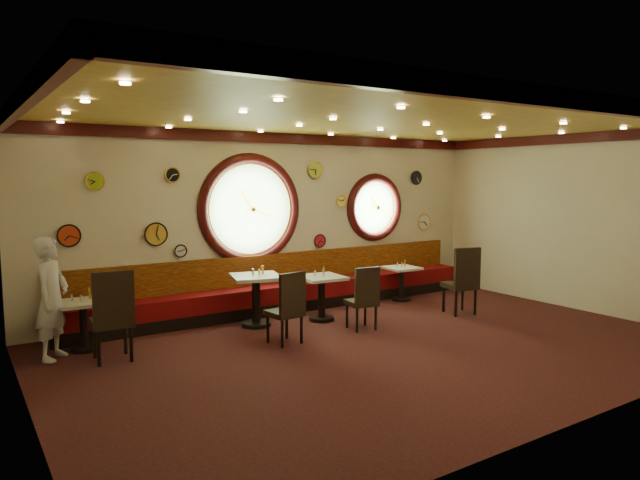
{
  "coord_description": "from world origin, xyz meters",
  "views": [
    {
      "loc": [
        -5.07,
        -6.12,
        2.41
      ],
      "look_at": [
        -0.55,
        0.8,
        1.5
      ],
      "focal_mm": 32.0,
      "sensor_mm": 36.0,
      "label": 1
    }
  ],
  "objects_px": {
    "table_a": "(83,319)",
    "chair_a": "(113,310)",
    "table_b": "(256,294)",
    "condiment_c_pepper": "(323,273)",
    "condiment_d_salt": "(397,264)",
    "chair_c": "(364,294)",
    "condiment_d_bottle": "(405,263)",
    "condiment_b_pepper": "(259,273)",
    "condiment_a_bottle": "(90,293)",
    "table_d": "(401,279)",
    "condiment_a_salt": "(72,298)",
    "table_c": "(322,292)",
    "waiter": "(52,298)",
    "condiment_d_pepper": "(402,264)",
    "condiment_b_salt": "(253,272)",
    "chair_b": "(288,303)",
    "condiment_a_pepper": "(81,298)",
    "condiment_c_bottle": "(324,270)",
    "condiment_c_salt": "(315,273)",
    "condiment_b_bottle": "(263,270)",
    "chair_d": "(463,276)"
  },
  "relations": [
    {
      "from": "condiment_a_pepper",
      "to": "condiment_d_pepper",
      "type": "bearing_deg",
      "value": 0.86
    },
    {
      "from": "table_c",
      "to": "condiment_b_bottle",
      "type": "distance_m",
      "value": 1.09
    },
    {
      "from": "table_a",
      "to": "condiment_d_pepper",
      "type": "distance_m",
      "value": 5.9
    },
    {
      "from": "table_c",
      "to": "chair_b",
      "type": "distance_m",
      "value": 1.49
    },
    {
      "from": "table_c",
      "to": "table_d",
      "type": "relative_size",
      "value": 1.14
    },
    {
      "from": "table_c",
      "to": "condiment_b_salt",
      "type": "xyz_separation_m",
      "value": [
        -1.13,
        0.31,
        0.41
      ]
    },
    {
      "from": "condiment_a_pepper",
      "to": "waiter",
      "type": "bearing_deg",
      "value": -160.51
    },
    {
      "from": "condiment_b_pepper",
      "to": "condiment_a_bottle",
      "type": "relative_size",
      "value": 0.62
    },
    {
      "from": "condiment_a_salt",
      "to": "condiment_d_salt",
      "type": "bearing_deg",
      "value": 0.32
    },
    {
      "from": "chair_b",
      "to": "condiment_c_salt",
      "type": "height_order",
      "value": "chair_b"
    },
    {
      "from": "condiment_b_salt",
      "to": "table_b",
      "type": "bearing_deg",
      "value": -48.82
    },
    {
      "from": "condiment_a_salt",
      "to": "condiment_d_pepper",
      "type": "xyz_separation_m",
      "value": [
        6.01,
        -0.04,
        -0.03
      ]
    },
    {
      "from": "chair_a",
      "to": "condiment_b_salt",
      "type": "bearing_deg",
      "value": 20.01
    },
    {
      "from": "condiment_c_salt",
      "to": "table_c",
      "type": "bearing_deg",
      "value": -33.25
    },
    {
      "from": "condiment_d_salt",
      "to": "condiment_a_pepper",
      "type": "bearing_deg",
      "value": -178.38
    },
    {
      "from": "condiment_a_salt",
      "to": "condiment_c_pepper",
      "type": "bearing_deg",
      "value": -8.03
    },
    {
      "from": "table_b",
      "to": "chair_d",
      "type": "bearing_deg",
      "value": -20.99
    },
    {
      "from": "table_d",
      "to": "condiment_c_pepper",
      "type": "relative_size",
      "value": 6.1
    },
    {
      "from": "table_b",
      "to": "condiment_c_pepper",
      "type": "relative_size",
      "value": 8.51
    },
    {
      "from": "chair_b",
      "to": "condiment_a_pepper",
      "type": "distance_m",
      "value": 2.87
    },
    {
      "from": "table_c",
      "to": "table_a",
      "type": "bearing_deg",
      "value": 173.68
    },
    {
      "from": "condiment_a_pepper",
      "to": "condiment_c_bottle",
      "type": "relative_size",
      "value": 0.68
    },
    {
      "from": "condiment_b_salt",
      "to": "table_c",
      "type": "bearing_deg",
      "value": -15.45
    },
    {
      "from": "table_b",
      "to": "chair_c",
      "type": "height_order",
      "value": "chair_c"
    },
    {
      "from": "table_b",
      "to": "condiment_b_pepper",
      "type": "distance_m",
      "value": 0.37
    },
    {
      "from": "condiment_c_salt",
      "to": "condiment_a_bottle",
      "type": "distance_m",
      "value": 3.52
    },
    {
      "from": "table_c",
      "to": "waiter",
      "type": "height_order",
      "value": "waiter"
    },
    {
      "from": "condiment_c_pepper",
      "to": "condiment_a_bottle",
      "type": "height_order",
      "value": "condiment_c_pepper"
    },
    {
      "from": "table_b",
      "to": "condiment_d_pepper",
      "type": "distance_m",
      "value": 3.29
    },
    {
      "from": "condiment_d_salt",
      "to": "chair_a",
      "type": "bearing_deg",
      "value": -170.94
    },
    {
      "from": "table_d",
      "to": "condiment_c_salt",
      "type": "relative_size",
      "value": 6.79
    },
    {
      "from": "chair_a",
      "to": "waiter",
      "type": "distance_m",
      "value": 0.88
    },
    {
      "from": "condiment_d_salt",
      "to": "condiment_b_pepper",
      "type": "relative_size",
      "value": 0.97
    },
    {
      "from": "chair_c",
      "to": "condiment_b_bottle",
      "type": "relative_size",
      "value": 4.51
    },
    {
      "from": "condiment_a_bottle",
      "to": "condiment_c_bottle",
      "type": "relative_size",
      "value": 1.18
    },
    {
      "from": "chair_b",
      "to": "condiment_a_salt",
      "type": "distance_m",
      "value": 3.01
    },
    {
      "from": "table_d",
      "to": "condiment_a_salt",
      "type": "distance_m",
      "value": 6.02
    },
    {
      "from": "table_a",
      "to": "chair_a",
      "type": "bearing_deg",
      "value": -73.71
    },
    {
      "from": "table_a",
      "to": "condiment_a_salt",
      "type": "xyz_separation_m",
      "value": [
        -0.12,
        0.1,
        0.3
      ]
    },
    {
      "from": "table_a",
      "to": "condiment_d_pepper",
      "type": "height_order",
      "value": "condiment_d_pepper"
    },
    {
      "from": "chair_c",
      "to": "condiment_b_salt",
      "type": "height_order",
      "value": "chair_c"
    },
    {
      "from": "condiment_d_pepper",
      "to": "condiment_b_bottle",
      "type": "distance_m",
      "value": 3.14
    },
    {
      "from": "table_d",
      "to": "condiment_a_bottle",
      "type": "xyz_separation_m",
      "value": [
        -5.76,
        0.07,
        0.36
      ]
    },
    {
      "from": "chair_c",
      "to": "condiment_b_pepper",
      "type": "xyz_separation_m",
      "value": [
        -1.28,
        1.11,
        0.3
      ]
    },
    {
      "from": "condiment_b_salt",
      "to": "condiment_d_bottle",
      "type": "xyz_separation_m",
      "value": [
        3.42,
        0.18,
        -0.16
      ]
    },
    {
      "from": "condiment_c_pepper",
      "to": "condiment_d_bottle",
      "type": "distance_m",
      "value": 2.34
    },
    {
      "from": "table_b",
      "to": "condiment_c_salt",
      "type": "distance_m",
      "value": 1.06
    },
    {
      "from": "chair_b",
      "to": "condiment_c_pepper",
      "type": "height_order",
      "value": "chair_b"
    },
    {
      "from": "condiment_c_pepper",
      "to": "table_a",
      "type": "bearing_deg",
      "value": 173.17
    },
    {
      "from": "chair_c",
      "to": "condiment_d_bottle",
      "type": "height_order",
      "value": "chair_c"
    }
  ]
}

